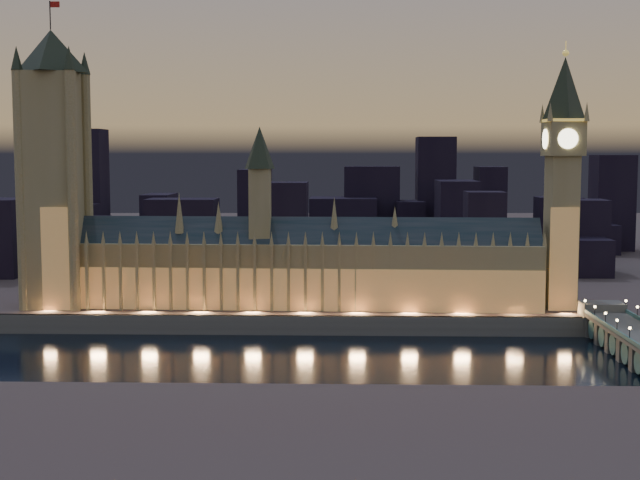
{
  "coord_description": "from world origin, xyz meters",
  "views": [
    {
      "loc": [
        15.87,
        -319.89,
        74.39
      ],
      "look_at": [
        5.0,
        55.0,
        38.0
      ],
      "focal_mm": 50.0,
      "sensor_mm": 36.0,
      "label": 1
    }
  ],
  "objects_px": {
    "elizabeth_tower": "(563,161)",
    "westminster_bridge": "(640,346)",
    "victoria_tower": "(54,157)",
    "palace_of_westminster": "(304,265)"
  },
  "relations": [
    {
      "from": "victoria_tower",
      "to": "elizabeth_tower",
      "type": "xyz_separation_m",
      "value": [
        218.0,
        -0.0,
        -1.84
      ]
    },
    {
      "from": "victoria_tower",
      "to": "elizabeth_tower",
      "type": "height_order",
      "value": "victoria_tower"
    },
    {
      "from": "victoria_tower",
      "to": "westminster_bridge",
      "type": "xyz_separation_m",
      "value": [
        231.37,
        -65.38,
        -67.2
      ]
    },
    {
      "from": "elizabeth_tower",
      "to": "westminster_bridge",
      "type": "xyz_separation_m",
      "value": [
        13.37,
        -65.38,
        -65.36
      ]
    },
    {
      "from": "elizabeth_tower",
      "to": "westminster_bridge",
      "type": "relative_size",
      "value": 1.0
    },
    {
      "from": "palace_of_westminster",
      "to": "victoria_tower",
      "type": "height_order",
      "value": "victoria_tower"
    },
    {
      "from": "victoria_tower",
      "to": "westminster_bridge",
      "type": "bearing_deg",
      "value": -15.78
    },
    {
      "from": "palace_of_westminster",
      "to": "victoria_tower",
      "type": "relative_size",
      "value": 1.54
    },
    {
      "from": "elizabeth_tower",
      "to": "westminster_bridge",
      "type": "bearing_deg",
      "value": -78.44
    },
    {
      "from": "palace_of_westminster",
      "to": "elizabeth_tower",
      "type": "xyz_separation_m",
      "value": [
        109.97,
        0.19,
        44.98
      ]
    }
  ]
}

